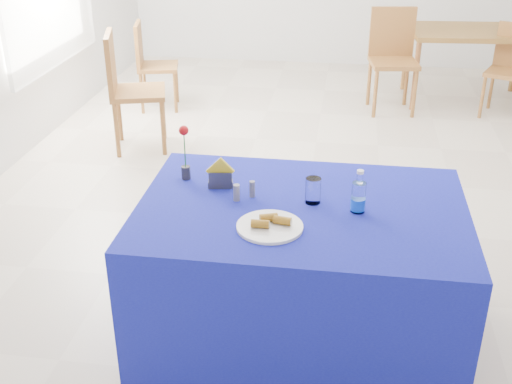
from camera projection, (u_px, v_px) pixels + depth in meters
floor at (310, 178)px, 5.17m from camera, size 7.00×7.00×0.00m
plate at (270, 227)px, 2.92m from camera, size 0.31×0.31×0.01m
drinking_glass at (313, 190)px, 3.12m from camera, size 0.08×0.08×0.13m
salt_shaker at (237, 193)px, 3.15m from camera, size 0.03×0.03×0.08m
pepper_shaker at (252, 189)px, 3.18m from camera, size 0.03×0.03×0.08m
blue_table at (300, 272)px, 3.28m from camera, size 1.60×1.10×0.76m
water_bottle at (358, 198)px, 3.04m from camera, size 0.07×0.07×0.21m
napkin_holder at (220, 178)px, 3.28m from camera, size 0.15×0.07×0.16m
rose_vase at (185, 153)px, 3.33m from camera, size 0.05×0.05×0.30m
oak_table at (472, 37)px, 6.63m from camera, size 1.32×0.91×0.76m
chair_bg_left at (393, 52)px, 6.44m from camera, size 0.51×0.51×1.01m
chair_bg_right at (512, 64)px, 6.31m from camera, size 0.53×0.53×0.90m
chair_win_a at (126, 83)px, 5.47m from camera, size 0.57×0.57×1.02m
chair_win_b at (150, 60)px, 6.48m from camera, size 0.47×0.47×0.88m
banana_pieces at (271, 221)px, 2.91m from camera, size 0.18×0.12×0.04m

